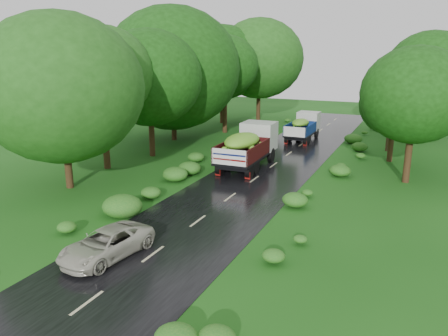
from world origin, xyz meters
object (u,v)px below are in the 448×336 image
Objects in this scene: truck_far at (304,125)px; car at (106,244)px; truck_near at (249,144)px; utility_pole at (391,105)px.

truck_far reaches higher than car.
utility_pole is (8.69, 9.57, 2.23)m from truck_near.
car is 27.12m from utility_pole.
truck_far is 27.19m from car.
car is at bearing -103.29° from utility_pole.
truck_near is at bearing 97.66° from car.
truck_near is at bearing -126.56° from utility_pole.
utility_pole is at bearing 78.92° from car.
utility_pole reaches higher than truck_near.
truck_far is (1.10, 11.27, -0.29)m from truck_near.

